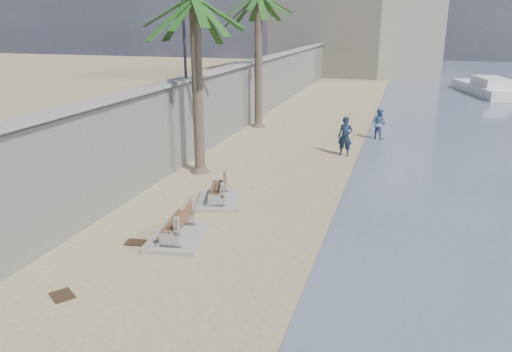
{
  "coord_description": "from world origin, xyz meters",
  "views": [
    {
      "loc": [
        3.89,
        -7.52,
        5.96
      ],
      "look_at": [
        -0.5,
        7.0,
        1.2
      ],
      "focal_mm": 35.0,
      "sensor_mm": 36.0,
      "label": 1
    }
  ],
  "objects_px": {
    "person_a": "(345,134)",
    "yacht_far": "(485,90)",
    "bench_far": "(218,192)",
    "person_b": "(379,122)",
    "palm_mid": "(194,1)",
    "bench_near": "(178,226)"
  },
  "relations": [
    {
      "from": "bench_far",
      "to": "palm_mid",
      "type": "height_order",
      "value": "palm_mid"
    },
    {
      "from": "bench_near",
      "to": "person_b",
      "type": "relative_size",
      "value": 1.29
    },
    {
      "from": "palm_mid",
      "to": "person_b",
      "type": "relative_size",
      "value": 4.22
    },
    {
      "from": "person_b",
      "to": "bench_far",
      "type": "bearing_deg",
      "value": 100.36
    },
    {
      "from": "person_b",
      "to": "yacht_far",
      "type": "height_order",
      "value": "person_b"
    },
    {
      "from": "person_a",
      "to": "yacht_far",
      "type": "relative_size",
      "value": 0.23
    },
    {
      "from": "bench_near",
      "to": "palm_mid",
      "type": "xyz_separation_m",
      "value": [
        -1.95,
        6.22,
        6.23
      ]
    },
    {
      "from": "bench_far",
      "to": "person_b",
      "type": "xyz_separation_m",
      "value": [
        4.62,
        11.32,
        0.53
      ]
    },
    {
      "from": "bench_far",
      "to": "yacht_far",
      "type": "height_order",
      "value": "yacht_far"
    },
    {
      "from": "bench_far",
      "to": "person_b",
      "type": "bearing_deg",
      "value": 67.79
    },
    {
      "from": "bench_near",
      "to": "palm_mid",
      "type": "height_order",
      "value": "palm_mid"
    },
    {
      "from": "person_a",
      "to": "palm_mid",
      "type": "bearing_deg",
      "value": -135.18
    },
    {
      "from": "bench_near",
      "to": "palm_mid",
      "type": "relative_size",
      "value": 0.31
    },
    {
      "from": "person_a",
      "to": "yacht_far",
      "type": "xyz_separation_m",
      "value": [
        8.72,
        23.47,
        -0.69
      ]
    },
    {
      "from": "bench_far",
      "to": "yacht_far",
      "type": "distance_m",
      "value": 33.11
    },
    {
      "from": "bench_near",
      "to": "person_a",
      "type": "relative_size",
      "value": 1.12
    },
    {
      "from": "palm_mid",
      "to": "yacht_far",
      "type": "relative_size",
      "value": 0.84
    },
    {
      "from": "bench_far",
      "to": "palm_mid",
      "type": "xyz_separation_m",
      "value": [
        -1.96,
        3.06,
        6.25
      ]
    },
    {
      "from": "person_a",
      "to": "yacht_far",
      "type": "bearing_deg",
      "value": 75.5
    },
    {
      "from": "bench_far",
      "to": "bench_near",
      "type": "bearing_deg",
      "value": -90.19
    },
    {
      "from": "palm_mid",
      "to": "person_a",
      "type": "height_order",
      "value": "palm_mid"
    },
    {
      "from": "bench_near",
      "to": "yacht_far",
      "type": "relative_size",
      "value": 0.26
    }
  ]
}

